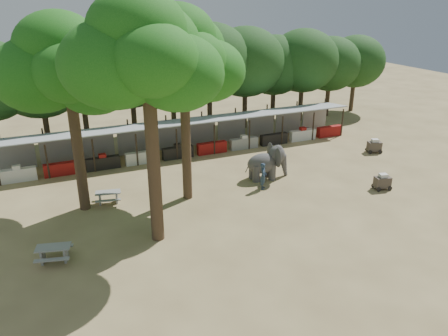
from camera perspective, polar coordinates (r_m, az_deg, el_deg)
name	(u,v)px	position (r m, az deg, el deg)	size (l,w,h in m)	color
ground	(279,233)	(23.40, 7.24, -8.36)	(100.00, 100.00, 0.00)	olive
vendor_stalls	(191,138)	(34.50, -4.36, 3.95)	(28.00, 2.99, 2.80)	#9B9FA2
yard_tree_left	(64,66)	(24.73, -20.18, 12.38)	(7.10, 6.90, 11.02)	#332316
yard_tree_center	(143,54)	(20.11, -10.59, 14.37)	(7.10, 6.90, 12.04)	#332316
yard_tree_back	(180,56)	(24.82, -5.81, 14.39)	(7.10, 6.90, 11.36)	#332316
backdrop_trees	(169,72)	(38.29, -7.19, 12.29)	(46.46, 5.95, 8.33)	#332316
elephant	(267,162)	(29.55, 5.70, 0.75)	(3.03, 2.30, 2.29)	#3D3B3B
handler	(263,176)	(27.98, 5.14, -1.05)	(0.63, 0.42, 1.76)	#26384C
picnic_table_near	(54,252)	(22.17, -21.35, -10.14)	(1.85, 1.73, 0.78)	gray
picnic_table_far	(108,196)	(27.03, -14.88, -3.51)	(1.69, 1.58, 0.73)	gray
cart_front	(382,182)	(29.73, 19.99, -1.68)	(1.20, 0.91, 1.06)	#393029
cart_back	(374,146)	(36.48, 19.04, 2.74)	(1.32, 1.07, 1.11)	#393029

